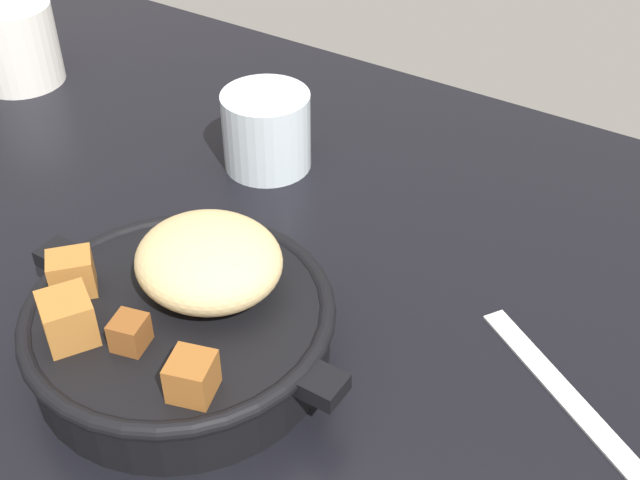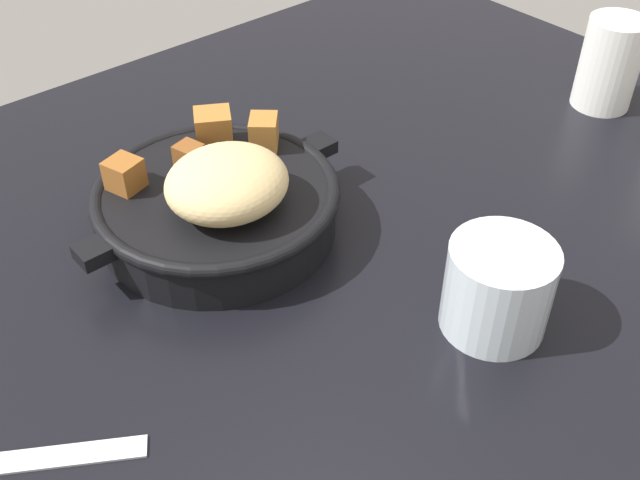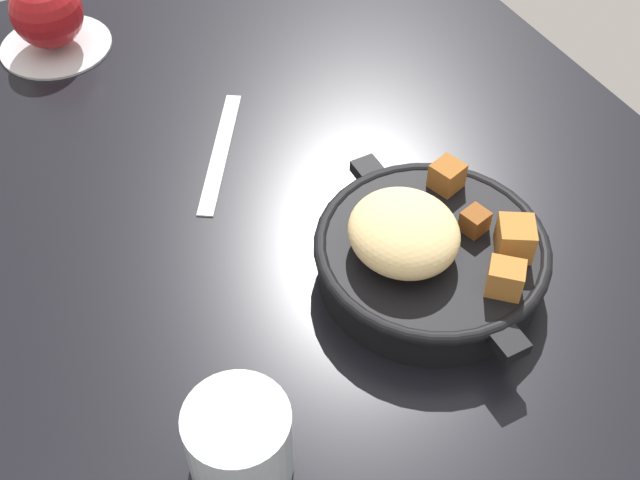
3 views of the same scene
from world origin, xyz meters
TOP-DOWN VIEW (x-y plane):
  - ground_plane at (0.00, 0.00)cm, footprint 117.44×76.37cm
  - cast_iron_skillet at (-3.21, -5.80)cm, footprint 24.61×20.36cm
  - white_creamer_pitcher at (-45.81, 2.86)cm, footprint 6.02×6.02cm
  - water_glass_short at (-12.11, 15.89)cm, footprint 7.71×7.71cm

SIDE VIEW (x-z plane):
  - ground_plane at x=0.00cm, z-range -2.40..0.00cm
  - cast_iron_skillet at x=-3.21cm, z-range -1.16..7.71cm
  - water_glass_short at x=-12.11cm, z-range 0.00..6.97cm
  - white_creamer_pitcher at x=-45.81cm, z-range 0.00..9.38cm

